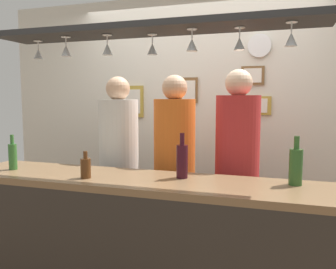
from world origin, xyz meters
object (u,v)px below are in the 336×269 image
object	(u,v)px
picture_frame_caricature	(132,101)
picture_frame_crest	(189,90)
person_left_white_patterned_shirt	(119,156)
picture_frame_upper_small	(253,76)
picture_frame_lower_pair	(255,106)
person_middle_orange_shirt	(175,159)
bottle_wine_dark_red	(182,160)
wall_clock	(260,46)
person_right_red_shirt	(237,160)
bottle_beer_green_import	(13,156)
bottle_champagne_green	(296,166)
bottle_beer_brown_stubby	(86,168)

from	to	relation	value
picture_frame_caricature	picture_frame_crest	xyz separation A→B (m)	(0.64, 0.00, 0.12)
person_left_white_patterned_shirt	picture_frame_caricature	size ratio (longest dim) A/B	5.11
picture_frame_upper_small	picture_frame_crest	world-z (taller)	picture_frame_upper_small
picture_frame_lower_pair	person_left_white_patterned_shirt	bearing A→B (deg)	-144.28
person_middle_orange_shirt	bottle_wine_dark_red	bearing A→B (deg)	-68.32
person_left_white_patterned_shirt	picture_frame_caricature	world-z (taller)	person_left_white_patterned_shirt
person_middle_orange_shirt	picture_frame_lower_pair	bearing A→B (deg)	53.45
picture_frame_crest	wall_clock	xyz separation A→B (m)	(0.69, -0.01, 0.42)
person_right_red_shirt	bottle_wine_dark_red	bearing A→B (deg)	-119.25
picture_frame_caricature	picture_frame_crest	world-z (taller)	picture_frame_crest
person_middle_orange_shirt	picture_frame_crest	size ratio (longest dim) A/B	6.70
person_middle_orange_shirt	wall_clock	world-z (taller)	wall_clock
picture_frame_lower_pair	picture_frame_caricature	bearing A→B (deg)	180.00
person_right_red_shirt	picture_frame_upper_small	distance (m)	1.05
picture_frame_caricature	wall_clock	xyz separation A→B (m)	(1.33, -0.01, 0.53)
person_left_white_patterned_shirt	picture_frame_caricature	distance (m)	0.94
bottle_beer_green_import	picture_frame_crest	world-z (taller)	picture_frame_crest
person_left_white_patterned_shirt	wall_clock	xyz separation A→B (m)	(1.11, 0.78, 1.00)
person_left_white_patterned_shirt	picture_frame_lower_pair	size ratio (longest dim) A/B	5.79
person_right_red_shirt	bottle_champagne_green	distance (m)	0.65
bottle_wine_dark_red	picture_frame_lower_pair	xyz separation A→B (m)	(0.37, 1.31, 0.34)
bottle_champagne_green	picture_frame_crest	bearing A→B (deg)	128.14
picture_frame_upper_small	picture_frame_crest	size ratio (longest dim) A/B	0.85
person_left_white_patterned_shirt	picture_frame_crest	world-z (taller)	picture_frame_crest
person_left_white_patterned_shirt	person_right_red_shirt	bearing A→B (deg)	0.00
picture_frame_crest	person_left_white_patterned_shirt	bearing A→B (deg)	-118.28
person_left_white_patterned_shirt	person_middle_orange_shirt	bearing A→B (deg)	0.00
person_right_red_shirt	picture_frame_upper_small	xyz separation A→B (m)	(0.04, 0.78, 0.70)
person_left_white_patterned_shirt	person_right_red_shirt	xyz separation A→B (m)	(1.02, 0.00, 0.02)
person_right_red_shirt	bottle_champagne_green	bearing A→B (deg)	-50.42
person_right_red_shirt	picture_frame_upper_small	size ratio (longest dim) A/B	8.06
person_right_red_shirt	wall_clock	xyz separation A→B (m)	(0.10, 0.78, 0.98)
picture_frame_upper_small	picture_frame_lower_pair	world-z (taller)	picture_frame_upper_small
picture_frame_caricature	picture_frame_crest	size ratio (longest dim) A/B	1.31
bottle_wine_dark_red	picture_frame_lower_pair	distance (m)	1.41
bottle_beer_green_import	picture_frame_caricature	xyz separation A→B (m)	(0.33, 1.44, 0.39)
bottle_wine_dark_red	picture_frame_upper_small	distance (m)	1.49
picture_frame_upper_small	bottle_beer_green_import	bearing A→B (deg)	-138.07
picture_frame_crest	bottle_champagne_green	bearing A→B (deg)	-51.86
bottle_champagne_green	wall_clock	distance (m)	1.59
person_middle_orange_shirt	picture_frame_caricature	size ratio (longest dim) A/B	5.12
picture_frame_lower_pair	wall_clock	distance (m)	0.57
bottle_beer_brown_stubby	bottle_champagne_green	distance (m)	1.33
person_middle_orange_shirt	picture_frame_caricature	distance (m)	1.16
person_left_white_patterned_shirt	picture_frame_upper_small	distance (m)	1.50
person_left_white_patterned_shirt	wall_clock	bearing A→B (deg)	34.89
person_left_white_patterned_shirt	bottle_beer_green_import	distance (m)	0.85
person_middle_orange_shirt	bottle_beer_brown_stubby	distance (m)	0.83
bottle_wine_dark_red	picture_frame_crest	distance (m)	1.43
bottle_beer_green_import	bottle_wine_dark_red	world-z (taller)	bottle_wine_dark_red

